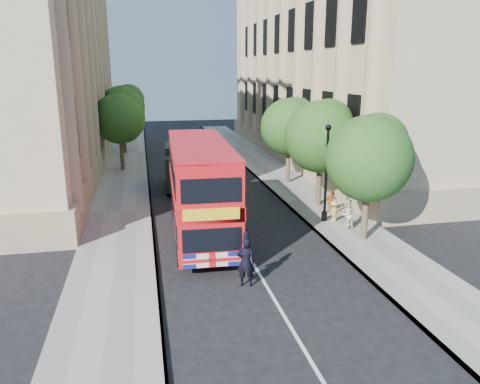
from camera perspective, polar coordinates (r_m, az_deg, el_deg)
ground at (r=18.79m, az=2.67°, el=-10.46°), size 120.00×120.00×0.00m
pavement_right at (r=29.39m, az=8.66°, el=-1.10°), size 3.50×80.00×0.12m
pavement_left at (r=27.64m, az=-14.31°, el=-2.42°), size 3.50×80.00×0.12m
building_right at (r=44.34m, az=12.75°, el=15.68°), size 12.00×38.00×18.00m
building_left at (r=41.54m, az=-25.96°, el=14.69°), size 12.00×38.00×18.00m
tree_right_near at (r=22.29m, az=15.54°, el=4.52°), size 4.00×4.00×6.08m
tree_right_mid at (r=27.66m, az=9.89°, el=7.14°), size 4.20×4.20×6.37m
tree_right_far at (r=33.29m, az=6.06°, el=8.30°), size 4.00×4.00×6.15m
tree_left_far at (r=38.67m, az=-14.42°, el=9.00°), size 4.00×4.00×6.30m
tree_left_back at (r=46.62m, az=-14.08°, el=10.25°), size 4.20×4.20×6.65m
lamp_post at (r=24.92m, az=10.45°, el=1.77°), size 0.32×0.32×5.16m
double_decker_bus at (r=22.60m, az=-4.89°, el=0.69°), size 3.01×10.01×4.58m
box_van at (r=32.38m, az=-7.16°, el=2.94°), size 2.40×5.27×2.95m
police_constable at (r=17.81m, az=0.73°, el=-8.54°), size 0.79×0.62×1.91m
woman_pedestrian at (r=24.27m, az=12.95°, el=-2.68°), size 0.86×0.74×1.53m
child_a at (r=26.96m, az=11.03°, el=-1.14°), size 0.74×0.31×1.26m
child_b at (r=25.25m, az=11.35°, el=-2.37°), size 0.83×0.60×1.15m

